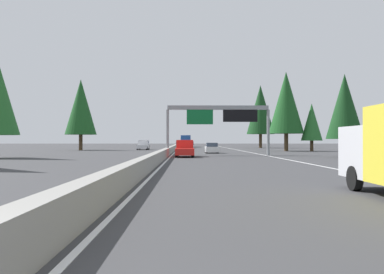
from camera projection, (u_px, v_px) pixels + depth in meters
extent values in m
plane|color=#38383A|center=(173.00, 152.00, 62.27)|extent=(320.00, 320.00, 0.00)
cube|color=gray|center=(175.00, 147.00, 82.27)|extent=(180.00, 0.56, 0.90)
cube|color=silver|center=(241.00, 151.00, 72.42)|extent=(160.00, 0.16, 0.01)
cube|color=silver|center=(177.00, 151.00, 72.28)|extent=(160.00, 0.16, 0.01)
cylinder|color=gray|center=(168.00, 132.00, 50.14)|extent=(0.36, 0.36, 5.56)
cylinder|color=gray|center=(268.00, 132.00, 50.29)|extent=(0.36, 0.36, 5.56)
cube|color=gray|center=(218.00, 108.00, 50.24)|extent=(0.50, 12.32, 0.50)
cube|color=#0C602D|center=(200.00, 117.00, 50.05)|extent=(0.12, 3.20, 1.90)
cube|color=black|center=(240.00, 116.00, 50.12)|extent=(0.16, 4.20, 1.50)
cube|color=silver|center=(381.00, 152.00, 15.10)|extent=(2.38, 2.30, 1.90)
cylinder|color=black|center=(355.00, 178.00, 14.91)|extent=(0.90, 0.28, 0.90)
cube|color=red|center=(185.00, 151.00, 45.01)|extent=(5.60, 2.00, 0.70)
cube|color=red|center=(185.00, 144.00, 46.02)|extent=(2.24, 1.84, 0.90)
cube|color=#2D3847|center=(185.00, 143.00, 46.02)|extent=(2.02, 1.92, 0.41)
cylinder|color=black|center=(177.00, 153.00, 46.84)|extent=(0.80, 0.28, 0.80)
cylinder|color=black|center=(192.00, 153.00, 46.86)|extent=(0.80, 0.28, 0.80)
cylinder|color=black|center=(177.00, 154.00, 43.15)|extent=(0.80, 0.28, 0.80)
cylinder|color=black|center=(193.00, 154.00, 43.17)|extent=(0.80, 0.28, 0.80)
cube|color=white|center=(212.00, 149.00, 58.46)|extent=(4.40, 1.80, 0.76)
cube|color=#2D3847|center=(212.00, 145.00, 58.24)|extent=(2.46, 1.51, 0.56)
cylinder|color=black|center=(206.00, 151.00, 59.86)|extent=(0.64, 0.22, 0.64)
cylinder|color=black|center=(217.00, 151.00, 59.88)|extent=(0.64, 0.22, 0.64)
cylinder|color=black|center=(207.00, 151.00, 57.04)|extent=(0.64, 0.22, 0.64)
cylinder|color=black|center=(218.00, 151.00, 57.06)|extent=(0.64, 0.22, 0.64)
cube|color=white|center=(185.00, 144.00, 95.14)|extent=(5.00, 1.95, 1.44)
cube|color=#2D3847|center=(185.00, 143.00, 92.84)|extent=(0.08, 1.48, 0.56)
cylinder|color=black|center=(182.00, 146.00, 96.82)|extent=(0.70, 0.24, 0.70)
cylinder|color=black|center=(189.00, 146.00, 96.84)|extent=(0.70, 0.24, 0.70)
cylinder|color=black|center=(182.00, 147.00, 93.42)|extent=(0.70, 0.24, 0.70)
cylinder|color=black|center=(189.00, 147.00, 93.44)|extent=(0.70, 0.24, 0.70)
cube|color=#1E4793|center=(186.00, 141.00, 110.80)|extent=(11.50, 2.50, 2.90)
cube|color=#2D3847|center=(186.00, 140.00, 110.81)|extent=(11.04, 2.55, 0.84)
cylinder|color=black|center=(182.00, 145.00, 114.80)|extent=(1.00, 0.30, 1.00)
cylinder|color=black|center=(190.00, 145.00, 114.83)|extent=(1.00, 0.30, 1.00)
cylinder|color=black|center=(181.00, 145.00, 106.76)|extent=(1.00, 0.30, 1.00)
cylinder|color=black|center=(190.00, 145.00, 106.78)|extent=(1.00, 0.30, 1.00)
cube|color=silver|center=(143.00, 147.00, 78.76)|extent=(5.60, 2.00, 0.70)
cube|color=silver|center=(144.00, 142.00, 79.77)|extent=(2.24, 1.84, 0.90)
cube|color=#2D3847|center=(144.00, 142.00, 79.77)|extent=(2.02, 1.92, 0.41)
cylinder|color=black|center=(140.00, 147.00, 80.60)|extent=(0.80, 0.28, 0.80)
cylinder|color=black|center=(149.00, 147.00, 80.62)|extent=(0.80, 0.28, 0.80)
cylinder|color=black|center=(138.00, 148.00, 76.90)|extent=(0.80, 0.28, 0.80)
cylinder|color=black|center=(147.00, 148.00, 76.92)|extent=(0.80, 0.28, 0.80)
cylinder|color=#4C3823|center=(345.00, 148.00, 44.03)|extent=(0.57, 0.57, 1.97)
cone|color=#143D19|center=(345.00, 106.00, 44.06)|extent=(3.94, 3.94, 6.98)
cylinder|color=#4C3823|center=(312.00, 146.00, 68.89)|extent=(0.55, 0.55, 1.76)
cone|color=#236028|center=(312.00, 122.00, 68.92)|extent=(3.53, 3.53, 6.25)
cylinder|color=#4C3823|center=(286.00, 142.00, 69.59)|extent=(0.68, 0.68, 2.96)
cone|color=#194C1E|center=(286.00, 102.00, 69.64)|extent=(5.93, 5.93, 10.51)
cylinder|color=#4C3823|center=(260.00, 141.00, 98.14)|extent=(0.72, 0.72, 3.30)
cone|color=#143D19|center=(260.00, 110.00, 98.19)|extent=(6.60, 6.60, 11.70)
cylinder|color=#4C3823|center=(81.00, 142.00, 75.65)|extent=(0.67, 0.67, 2.87)
cone|color=#194C1E|center=(81.00, 107.00, 75.70)|extent=(5.74, 5.74, 10.18)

